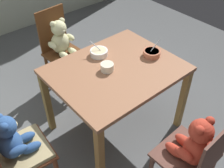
{
  "coord_description": "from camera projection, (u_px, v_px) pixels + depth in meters",
  "views": [
    {
      "loc": [
        -1.18,
        -1.34,
        2.07
      ],
      "look_at": [
        0.0,
        0.05,
        0.53
      ],
      "focal_mm": 42.35,
      "sensor_mm": 36.0,
      "label": 1
    }
  ],
  "objects": [
    {
      "name": "ground_plane",
      "position": [
        115.0,
        127.0,
        2.71
      ],
      "size": [
        5.2,
        5.2,
        0.04
      ],
      "color": "#525456"
    },
    {
      "name": "dining_table",
      "position": [
        116.0,
        77.0,
        2.28
      ],
      "size": [
        1.07,
        0.87,
        0.73
      ],
      "color": "#8C5C3F",
      "rests_on": "ground_plane"
    },
    {
      "name": "teddy_chair_near_left",
      "position": [
        15.0,
        146.0,
        1.83
      ],
      "size": [
        0.4,
        0.41,
        0.89
      ],
      "rotation": [
        0.0,
        0.0,
        -0.08
      ],
      "color": "brown",
      "rests_on": "ground_plane"
    },
    {
      "name": "teddy_chair_near_front",
      "position": [
        194.0,
        149.0,
        1.8
      ],
      "size": [
        0.42,
        0.38,
        0.86
      ],
      "rotation": [
        0.0,
        0.0,
        1.6
      ],
      "color": "brown",
      "rests_on": "ground_plane"
    },
    {
      "name": "teddy_chair_far_center",
      "position": [
        61.0,
        43.0,
        2.83
      ],
      "size": [
        0.41,
        0.44,
        0.92
      ],
      "rotation": [
        0.0,
        0.0,
        -1.48
      ],
      "color": "brown",
      "rests_on": "ground_plane"
    },
    {
      "name": "porridge_bowl_cream_center",
      "position": [
        107.0,
        67.0,
        2.18
      ],
      "size": [
        0.11,
        0.11,
        0.06
      ],
      "color": "beige",
      "rests_on": "dining_table"
    },
    {
      "name": "porridge_bowl_terracotta_near_right",
      "position": [
        152.0,
        53.0,
        2.35
      ],
      "size": [
        0.17,
        0.16,
        0.13
      ],
      "color": "#B8694D",
      "rests_on": "dining_table"
    },
    {
      "name": "porridge_bowl_white_far_center",
      "position": [
        99.0,
        53.0,
        2.36
      ],
      "size": [
        0.16,
        0.16,
        0.13
      ],
      "color": "white",
      "rests_on": "dining_table"
    }
  ]
}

